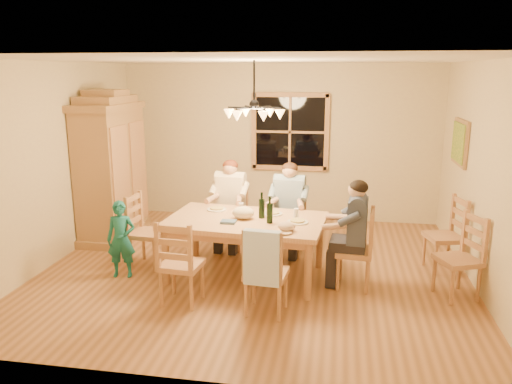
% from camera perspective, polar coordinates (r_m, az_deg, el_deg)
% --- Properties ---
extents(floor, '(5.50, 5.50, 0.00)m').
position_cam_1_polar(floor, '(6.72, -0.20, -8.84)').
color(floor, brown).
rests_on(floor, ground).
extents(ceiling, '(5.50, 5.00, 0.02)m').
position_cam_1_polar(ceiling, '(6.21, -0.22, 14.86)').
color(ceiling, white).
rests_on(ceiling, wall_back).
extents(wall_back, '(5.50, 0.02, 2.70)m').
position_cam_1_polar(wall_back, '(8.76, 2.60, 5.63)').
color(wall_back, beige).
rests_on(wall_back, floor).
extents(wall_left, '(0.02, 5.00, 2.70)m').
position_cam_1_polar(wall_left, '(7.31, -22.00, 3.05)').
color(wall_left, beige).
rests_on(wall_left, floor).
extents(wall_right, '(0.02, 5.00, 2.70)m').
position_cam_1_polar(wall_right, '(6.46, 24.61, 1.52)').
color(wall_right, beige).
rests_on(wall_right, floor).
extents(window, '(1.30, 0.06, 1.30)m').
position_cam_1_polar(window, '(8.68, 3.91, 6.87)').
color(window, black).
rests_on(window, wall_back).
extents(painting, '(0.06, 0.78, 0.64)m').
position_cam_1_polar(painting, '(7.56, 22.27, 5.27)').
color(painting, olive).
rests_on(painting, wall_right).
extents(chandelier, '(0.77, 0.68, 0.71)m').
position_cam_1_polar(chandelier, '(6.23, -0.21, 9.12)').
color(chandelier, black).
rests_on(chandelier, ceiling).
extents(armoire, '(0.66, 1.40, 2.30)m').
position_cam_1_polar(armoire, '(8.06, -16.16, 2.29)').
color(armoire, olive).
rests_on(armoire, floor).
extents(dining_table, '(2.06, 1.36, 0.76)m').
position_cam_1_polar(dining_table, '(6.31, -1.20, -3.92)').
color(dining_table, '#B07B4E').
rests_on(dining_table, floor).
extents(chair_far_left, '(0.47, 0.46, 0.99)m').
position_cam_1_polar(chair_far_left, '(7.40, -2.90, -4.20)').
color(chair_far_left, '#B0774D').
rests_on(chair_far_left, floor).
extents(chair_far_right, '(0.47, 0.46, 0.99)m').
position_cam_1_polar(chair_far_right, '(7.20, 3.76, -4.73)').
color(chair_far_right, '#B0774D').
rests_on(chair_far_right, floor).
extents(chair_near_left, '(0.47, 0.46, 0.99)m').
position_cam_1_polar(chair_near_left, '(5.77, -8.47, -9.61)').
color(chair_near_left, '#B0774D').
rests_on(chair_near_left, floor).
extents(chair_near_right, '(0.47, 0.46, 0.99)m').
position_cam_1_polar(chair_near_right, '(5.49, 1.18, -10.73)').
color(chair_near_right, '#B0774D').
rests_on(chair_near_right, floor).
extents(chair_end_left, '(0.46, 0.47, 0.99)m').
position_cam_1_polar(chair_end_left, '(6.91, -12.18, -5.83)').
color(chair_end_left, '#B0774D').
rests_on(chair_end_left, floor).
extents(chair_end_right, '(0.46, 0.47, 0.99)m').
position_cam_1_polar(chair_end_right, '(6.23, 11.10, -7.96)').
color(chair_end_right, '#B0774D').
rests_on(chair_end_right, floor).
extents(adult_woman, '(0.42, 0.45, 0.87)m').
position_cam_1_polar(adult_woman, '(7.26, -2.95, -0.15)').
color(adult_woman, beige).
rests_on(adult_woman, floor).
extents(adult_plaid_man, '(0.42, 0.45, 0.87)m').
position_cam_1_polar(adult_plaid_man, '(7.05, 3.82, -0.57)').
color(adult_plaid_man, '#2E597E').
rests_on(adult_plaid_man, floor).
extents(adult_slate_man, '(0.45, 0.42, 0.87)m').
position_cam_1_polar(adult_slate_man, '(6.05, 11.33, -3.22)').
color(adult_slate_man, '#3A435D').
rests_on(adult_slate_man, floor).
extents(towel, '(0.39, 0.13, 0.58)m').
position_cam_1_polar(towel, '(5.17, 0.70, -7.55)').
color(towel, '#B4CBF4').
rests_on(towel, chair_near_right).
extents(wine_bottle_a, '(0.08, 0.08, 0.33)m').
position_cam_1_polar(wine_bottle_a, '(6.28, 0.66, -1.53)').
color(wine_bottle_a, black).
rests_on(wine_bottle_a, dining_table).
extents(wine_bottle_b, '(0.08, 0.08, 0.33)m').
position_cam_1_polar(wine_bottle_b, '(6.08, 1.58, -2.05)').
color(wine_bottle_b, black).
rests_on(wine_bottle_b, dining_table).
extents(plate_woman, '(0.26, 0.26, 0.02)m').
position_cam_1_polar(plate_woman, '(6.69, -4.51, -2.00)').
color(plate_woman, white).
rests_on(plate_woman, dining_table).
extents(plate_plaid, '(0.26, 0.26, 0.02)m').
position_cam_1_polar(plate_plaid, '(6.48, 1.88, -2.49)').
color(plate_plaid, white).
rests_on(plate_plaid, dining_table).
extents(plate_slate, '(0.26, 0.26, 0.02)m').
position_cam_1_polar(plate_slate, '(6.14, 4.77, -3.45)').
color(plate_slate, white).
rests_on(plate_slate, dining_table).
extents(wine_glass_a, '(0.06, 0.06, 0.14)m').
position_cam_1_polar(wine_glass_a, '(6.51, -1.70, -1.85)').
color(wine_glass_a, silver).
rests_on(wine_glass_a, dining_table).
extents(wine_glass_b, '(0.06, 0.06, 0.14)m').
position_cam_1_polar(wine_glass_b, '(6.26, 4.60, -2.51)').
color(wine_glass_b, silver).
rests_on(wine_glass_b, dining_table).
extents(cap, '(0.20, 0.20, 0.11)m').
position_cam_1_polar(cap, '(5.81, 3.52, -3.95)').
color(cap, tan).
rests_on(cap, dining_table).
extents(napkin, '(0.19, 0.15, 0.03)m').
position_cam_1_polar(napkin, '(6.12, -3.18, -3.42)').
color(napkin, '#465E80').
rests_on(napkin, dining_table).
extents(cloth_bundle, '(0.28, 0.22, 0.15)m').
position_cam_1_polar(cloth_bundle, '(6.27, -1.48, -2.38)').
color(cloth_bundle, beige).
rests_on(cloth_bundle, dining_table).
extents(child, '(0.40, 0.30, 0.99)m').
position_cam_1_polar(child, '(6.57, -15.15, -5.24)').
color(child, '#186B6D').
rests_on(child, floor).
extents(chair_spare_front, '(0.56, 0.57, 0.99)m').
position_cam_1_polar(chair_spare_front, '(6.29, 21.93, -8.50)').
color(chair_spare_front, '#B0774D').
rests_on(chair_spare_front, floor).
extents(chair_spare_back, '(0.52, 0.53, 0.99)m').
position_cam_1_polar(chair_spare_back, '(7.05, 20.56, -6.00)').
color(chair_spare_back, '#B0774D').
rests_on(chair_spare_back, floor).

